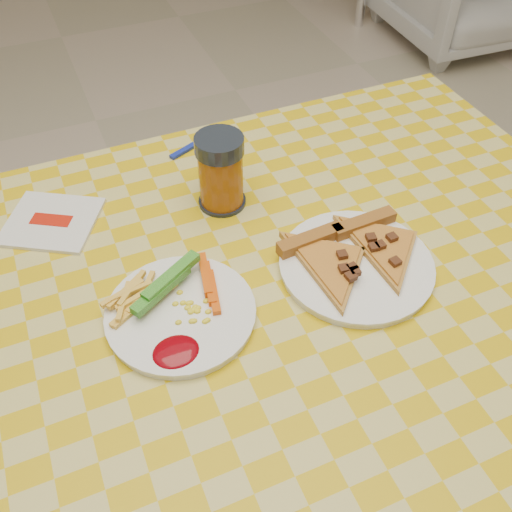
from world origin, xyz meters
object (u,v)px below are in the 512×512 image
Objects in this scene: table at (245,322)px; plate_right at (356,266)px; plate_left at (181,314)px; drink_glass at (221,172)px.

plate_right reaches higher than table.
plate_right is at bearing -7.99° from table.
plate_left and plate_right have the same top height.
plate_left reaches higher than table.
plate_right is 1.75× the size of drink_glass.
drink_glass is (-0.13, 0.23, 0.06)m from plate_right.
plate_left is at bearing 176.79° from plate_right.
table is at bearing 172.01° from plate_right.
plate_left is 0.28m from plate_right.
drink_glass reaches higher than plate_left.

